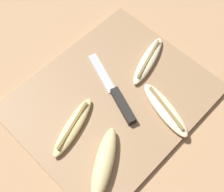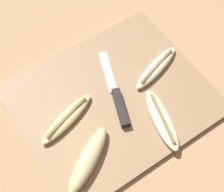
# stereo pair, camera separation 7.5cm
# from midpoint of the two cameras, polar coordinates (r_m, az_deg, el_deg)

# --- Properties ---
(ground_plane) EXTENTS (4.00, 4.00, 0.00)m
(ground_plane) POSITION_cam_midpoint_polar(r_m,az_deg,el_deg) (0.77, 2.78, -1.04)
(ground_plane) COLOR tan
(cutting_board) EXTENTS (0.46, 0.38, 0.01)m
(cutting_board) POSITION_cam_midpoint_polar(r_m,az_deg,el_deg) (0.76, 2.80, -0.83)
(cutting_board) COLOR #997551
(cutting_board) RESTS_ON ground_plane
(knife) EXTENTS (0.09, 0.22, 0.02)m
(knife) POSITION_cam_midpoint_polar(r_m,az_deg,el_deg) (0.74, 3.77, -1.17)
(knife) COLOR black
(knife) RESTS_ON cutting_board
(banana_spotted_left) EXTENTS (0.16, 0.12, 0.03)m
(banana_spotted_left) POSITION_cam_midpoint_polar(r_m,az_deg,el_deg) (0.68, -1.21, -11.82)
(banana_spotted_left) COLOR #DBC684
(banana_spotted_left) RESTS_ON cutting_board
(banana_golden_short) EXTENTS (0.16, 0.08, 0.02)m
(banana_golden_short) POSITION_cam_midpoint_polar(r_m,az_deg,el_deg) (0.72, -5.32, -4.40)
(banana_golden_short) COLOR #EDD689
(banana_golden_short) RESTS_ON cutting_board
(banana_pale_long) EXTENTS (0.08, 0.17, 0.02)m
(banana_pale_long) POSITION_cam_midpoint_polar(r_m,az_deg,el_deg) (0.74, 11.98, -4.49)
(banana_pale_long) COLOR beige
(banana_pale_long) RESTS_ON cutting_board
(banana_bright_far) EXTENTS (0.16, 0.08, 0.02)m
(banana_bright_far) POSITION_cam_midpoint_polar(r_m,az_deg,el_deg) (0.80, 10.76, 4.91)
(banana_bright_far) COLOR beige
(banana_bright_far) RESTS_ON cutting_board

